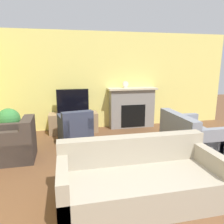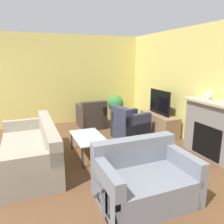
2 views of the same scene
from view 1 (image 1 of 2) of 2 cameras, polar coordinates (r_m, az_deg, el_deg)
The scene contains 11 objects.
wall_back at distance 6.23m, azimuth -5.05°, elevation 8.02°, with size 8.15×0.06×2.70m.
fireplace at distance 6.39m, azimuth 5.19°, elevation 1.39°, with size 1.42×0.38×1.16m.
tv_stand at distance 6.04m, azimuth -9.99°, elevation -2.73°, with size 1.29×0.45×0.53m.
tv at distance 5.91m, azimuth -10.20°, elevation 2.78°, with size 0.84×0.06×0.64m.
couch_sectional at distance 3.13m, azimuth 7.25°, elevation -17.42°, with size 2.16×0.95×0.82m.
couch_loveseat at distance 5.00m, azimuth 19.82°, elevation -6.27°, with size 0.92×1.33×0.82m.
armchair_by_window at distance 4.67m, azimuth -24.24°, elevation -7.89°, with size 0.85×0.73×0.82m.
armchair_accent at distance 5.18m, azimuth -9.57°, elevation -4.90°, with size 0.81×0.91×0.82m.
coffee_table at distance 4.03m, azimuth 1.71°, elevation -8.55°, with size 1.03×0.59×0.43m.
potted_plant at distance 5.48m, azimuth -25.32°, elevation -2.52°, with size 0.51×0.51×0.86m.
mantel_clock at distance 6.24m, azimuth 3.54°, elevation 7.22°, with size 0.17×0.07×0.20m.
Camera 1 is at (-0.82, -1.33, 1.85)m, focal length 35.00 mm.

